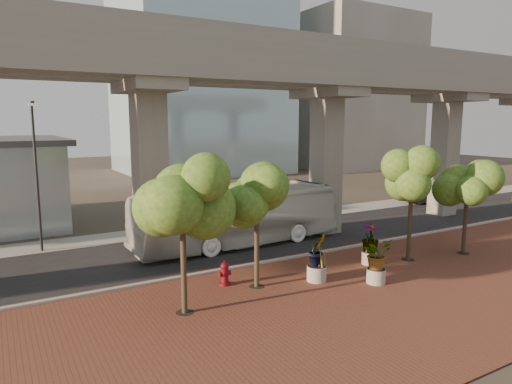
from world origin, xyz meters
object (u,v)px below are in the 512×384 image
transit_bus (238,216)px  planter_front (377,256)px  parked_car (427,195)px  fire_hydrant (225,273)px

transit_bus → planter_front: 9.45m
parked_car → fire_hydrant: bearing=121.9°
fire_hydrant → planter_front: (6.18, -3.30, 0.75)m
transit_bus → planter_front: (2.38, -9.14, -0.47)m
parked_car → planter_front: planter_front is taller
parked_car → fire_hydrant: 27.43m
parked_car → fire_hydrant: size_ratio=4.02×
fire_hydrant → transit_bus: bearing=56.9°
parked_car → planter_front: (-19.41, -13.19, 0.60)m
fire_hydrant → parked_car: bearing=21.1°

